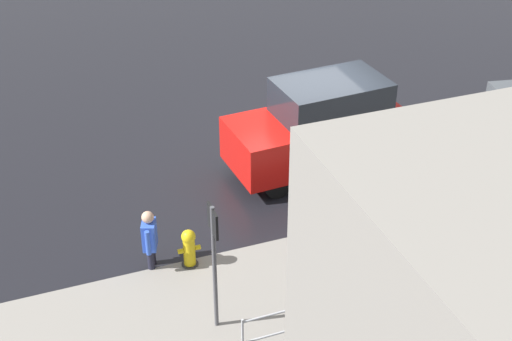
% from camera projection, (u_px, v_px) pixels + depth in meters
% --- Properties ---
extents(ground_plane, '(60.00, 60.00, 0.00)m').
position_uv_depth(ground_plane, '(306.00, 160.00, 16.34)').
color(ground_plane, black).
extents(kerb_strip, '(24.00, 3.20, 0.04)m').
position_uv_depth(kerb_strip, '(400.00, 270.00, 12.99)').
color(kerb_strip, gray).
rests_on(kerb_strip, ground).
extents(moving_hatchback, '(4.00, 1.95, 2.06)m').
position_uv_depth(moving_hatchback, '(320.00, 126.00, 15.57)').
color(moving_hatchback, red).
rests_on(moving_hatchback, ground).
extents(fire_hydrant, '(0.42, 0.31, 0.80)m').
position_uv_depth(fire_hydrant, '(189.00, 249.00, 12.91)').
color(fire_hydrant, gold).
rests_on(fire_hydrant, ground).
extents(pedestrian, '(0.35, 0.54, 1.22)m').
position_uv_depth(pedestrian, '(150.00, 237.00, 12.74)').
color(pedestrian, blue).
rests_on(pedestrian, ground).
extents(metal_railing, '(8.55, 0.04, 1.05)m').
position_uv_depth(metal_railing, '(483.00, 271.00, 11.87)').
color(metal_railing, '#B7BABF').
rests_on(metal_railing, ground).
extents(sign_post, '(0.07, 0.44, 2.40)m').
position_uv_depth(sign_post, '(214.00, 251.00, 10.96)').
color(sign_post, '#4C4C51').
rests_on(sign_post, ground).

